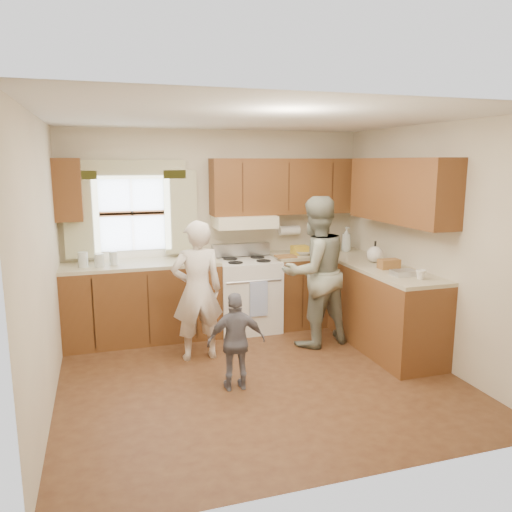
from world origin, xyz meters
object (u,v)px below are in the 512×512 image
object	(u,v)px
child	(236,341)
woman_right	(315,272)
woman_left	(197,291)
stove	(247,294)

from	to	relation	value
child	woman_right	bearing A→B (deg)	-139.01
woman_left	child	distance (m)	0.92
woman_left	woman_right	world-z (taller)	woman_right
stove	woman_right	world-z (taller)	woman_right
stove	woman_right	xyz separation A→B (m)	(0.60, -0.74, 0.40)
stove	child	xyz separation A→B (m)	(-0.57, -1.61, -0.00)
stove	child	bearing A→B (deg)	-109.55
woman_left	child	xyz separation A→B (m)	(0.20, -0.85, -0.29)
woman_left	woman_right	bearing A→B (deg)	179.97
woman_left	woman_right	xyz separation A→B (m)	(1.37, 0.02, 0.11)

